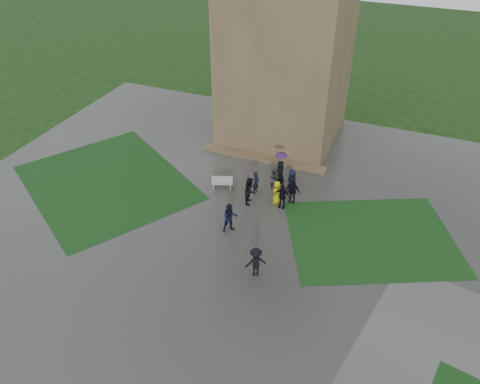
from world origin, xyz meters
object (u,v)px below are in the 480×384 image
at_px(tower, 289,12).
at_px(pedestrian_mid, 230,218).
at_px(pedestrian_near, 256,262).
at_px(bench, 222,182).

relative_size(tower, pedestrian_mid, 9.95).
bearing_deg(tower, pedestrian_mid, -85.59).
xyz_separation_m(pedestrian_mid, pedestrian_near, (2.55, -2.70, -0.05)).
height_order(tower, pedestrian_near, tower).
bearing_deg(tower, pedestrian_near, -76.94).
relative_size(tower, pedestrian_near, 10.59).
distance_m(tower, pedestrian_near, 17.53).
bearing_deg(bench, pedestrian_mid, -80.43).
bearing_deg(bench, tower, 61.43).
xyz_separation_m(tower, pedestrian_near, (3.51, -15.13, -8.13)).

